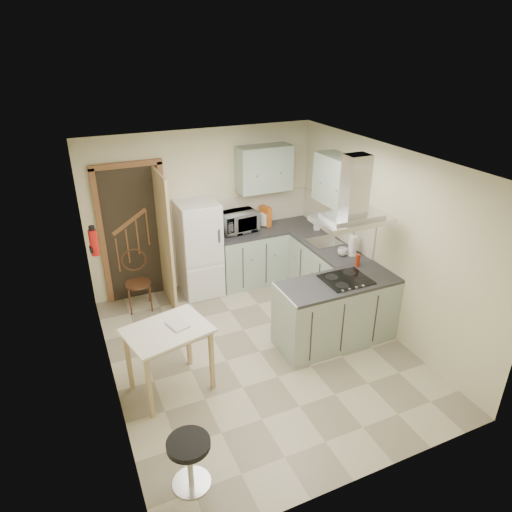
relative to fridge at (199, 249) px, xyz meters
name	(u,v)px	position (x,y,z in m)	size (l,w,h in m)	color
floor	(259,351)	(0.20, -1.80, -0.75)	(4.20, 4.20, 0.00)	#B7AC8E
ceiling	(260,161)	(0.20, -1.80, 1.75)	(4.20, 4.20, 0.00)	silver
back_wall	(204,210)	(0.20, 0.30, 0.50)	(3.60, 3.60, 0.00)	beige
left_wall	(102,298)	(-1.60, -1.80, 0.50)	(4.20, 4.20, 0.00)	beige
right_wall	(383,241)	(2.00, -1.80, 0.50)	(4.20, 4.20, 0.00)	beige
doorway	(134,234)	(-0.90, 0.27, 0.30)	(1.10, 0.12, 2.10)	brown
fridge	(199,249)	(0.00, 0.00, 0.00)	(0.60, 0.60, 1.50)	white
counter_back	(251,256)	(0.86, 0.00, -0.30)	(1.08, 0.60, 0.90)	#9EB2A0
counter_right	(316,264)	(1.70, -0.68, -0.30)	(0.60, 1.95, 0.90)	#9EB2A0
splashback	(260,208)	(1.16, 0.29, 0.40)	(1.68, 0.02, 0.50)	beige
wall_cabinet_back	(264,169)	(1.15, 0.12, 1.10)	(0.85, 0.35, 0.70)	#9EB2A0
wall_cabinet_right	(340,182)	(1.82, -0.95, 1.10)	(0.35, 0.90, 0.70)	#9EB2A0
peninsula	(337,311)	(1.22, -1.98, -0.30)	(1.55, 0.65, 0.90)	#9EB2A0
hob	(346,279)	(1.32, -1.98, 0.16)	(0.58, 0.50, 0.01)	black
extractor_hood	(352,219)	(1.32, -1.98, 0.97)	(0.90, 0.55, 0.10)	silver
sink	(324,242)	(1.70, -0.85, 0.16)	(0.45, 0.40, 0.01)	silver
fire_extinguisher	(94,243)	(-1.54, -0.90, 0.75)	(0.10, 0.10, 0.32)	#B2140F
drop_leaf_table	(170,360)	(-1.00, -2.01, -0.34)	(0.88, 0.66, 0.82)	tan
bentwood_chair	(138,284)	(-0.99, -0.11, -0.33)	(0.37, 0.37, 0.84)	#461A17
stool	(190,463)	(-1.17, -3.31, -0.49)	(0.39, 0.39, 0.52)	black
microwave	(238,222)	(0.69, 0.08, 0.31)	(0.58, 0.39, 0.32)	black
kettle	(264,219)	(1.16, 0.12, 0.27)	(0.16, 0.16, 0.24)	silver
cereal_box	(265,216)	(1.18, 0.13, 0.31)	(0.09, 0.22, 0.32)	#D56219
soap_bottle	(317,224)	(1.85, -0.38, 0.25)	(0.09, 0.09, 0.20)	#A7A8B3
paper_towel	(353,245)	(1.82, -1.40, 0.30)	(0.12, 0.12, 0.30)	white
cup	(343,252)	(1.69, -1.35, 0.20)	(0.14, 0.14, 0.11)	silver
red_bottle	(358,260)	(1.68, -1.72, 0.24)	(0.06, 0.06, 0.17)	#AB290E
book	(170,324)	(-0.96, -2.01, 0.13)	(0.18, 0.25, 0.11)	#964932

